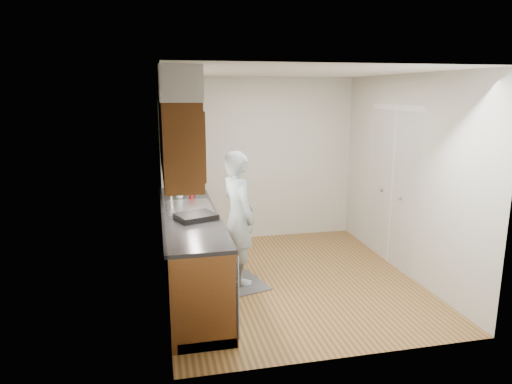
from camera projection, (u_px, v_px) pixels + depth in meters
floor at (290, 279)px, 5.68m from camera, size 3.50×3.50×0.00m
ceiling at (293, 72)px, 5.14m from camera, size 3.50×3.50×0.00m
wall_left at (163, 186)px, 5.09m from camera, size 0.02×3.50×2.50m
wall_right at (406, 176)px, 5.72m from camera, size 0.02×3.50×2.50m
wall_back at (259, 160)px, 7.08m from camera, size 3.00×0.02×2.50m
counter at (192, 249)px, 5.32m from camera, size 0.64×2.80×1.30m
upper_cabinets at (175, 123)px, 5.02m from camera, size 0.47×2.80×1.21m
closet_door at (392, 188)px, 6.06m from camera, size 0.02×1.22×2.05m
floor_mat at (239, 281)px, 5.61m from camera, size 0.69×0.92×0.02m
person at (238, 209)px, 5.41m from camera, size 0.60×0.74×1.82m
soap_bottle_a at (179, 189)px, 5.86m from camera, size 0.12×0.12×0.25m
soap_bottle_b at (185, 189)px, 6.04m from camera, size 0.10×0.10×0.17m
soda_can at (192, 194)px, 5.84m from camera, size 0.07×0.07×0.12m
steel_can at (197, 192)px, 5.99m from camera, size 0.07×0.07×0.11m
dish_rack at (196, 217)px, 4.90m from camera, size 0.49×0.45×0.06m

